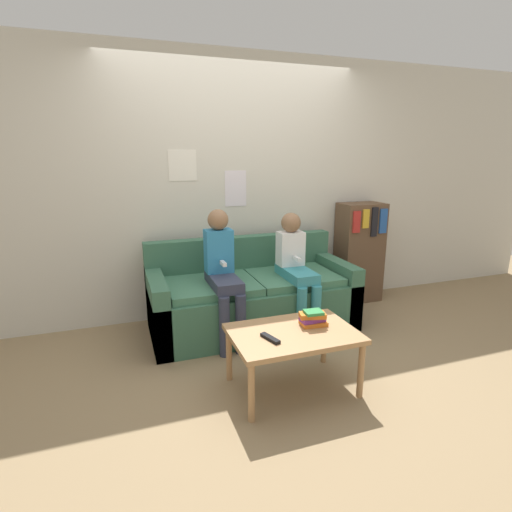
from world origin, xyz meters
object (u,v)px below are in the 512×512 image
(person_left, at_px, (223,269))
(tv_remote, at_px, (270,338))
(person_right, at_px, (296,265))
(bookshelf, at_px, (359,252))
(coffee_table, at_px, (293,338))
(couch, at_px, (251,298))

(person_left, distance_m, tv_remote, 1.00)
(person_right, xyz_separation_m, bookshelf, (1.02, 0.51, -0.08))
(coffee_table, bearing_deg, person_left, 105.98)
(person_left, bearing_deg, bookshelf, 16.28)
(couch, bearing_deg, tv_remote, -102.80)
(tv_remote, distance_m, bookshelf, 2.22)
(person_right, height_order, tv_remote, person_right)
(bookshelf, bearing_deg, person_right, -153.48)
(couch, relative_size, coffee_table, 2.19)
(couch, xyz_separation_m, bookshelf, (1.39, 0.31, 0.26))
(coffee_table, distance_m, bookshelf, 2.04)
(person_left, bearing_deg, coffee_table, -74.02)
(tv_remote, bearing_deg, coffee_table, 1.08)
(person_left, bearing_deg, person_right, -0.65)
(person_left, xyz_separation_m, tv_remote, (0.06, -0.98, -0.22))
(coffee_table, bearing_deg, bookshelf, 44.03)
(couch, distance_m, person_left, 0.53)
(bookshelf, bearing_deg, coffee_table, -135.97)
(couch, bearing_deg, coffee_table, -93.47)
(tv_remote, relative_size, bookshelf, 0.16)
(bookshelf, bearing_deg, person_left, -163.72)
(person_right, bearing_deg, tv_remote, -123.29)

